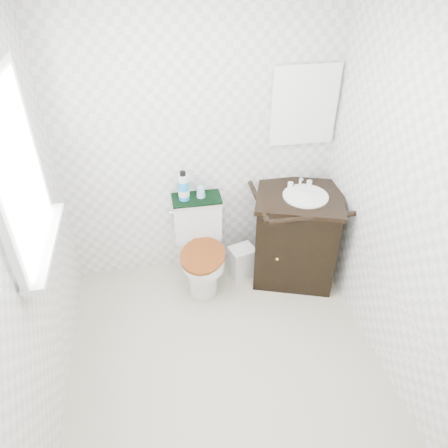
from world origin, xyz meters
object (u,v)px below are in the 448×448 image
object	(u,v)px
cup	(201,192)
toilet	(200,249)
vanity	(296,234)
trash_bin	(242,262)
mouthwash_bottle	(184,187)

from	to	relation	value
cup	toilet	bearing A→B (deg)	-106.95
vanity	trash_bin	world-z (taller)	vanity
trash_bin	cup	world-z (taller)	cup
vanity	mouthwash_bottle	world-z (taller)	mouthwash_bottle
trash_bin	mouthwash_bottle	distance (m)	0.87
toilet	mouthwash_bottle	bearing A→B (deg)	129.81
toilet	vanity	world-z (taller)	vanity
cup	mouthwash_bottle	bearing A→B (deg)	-175.25
vanity	cup	bearing A→B (deg)	165.82
trash_bin	cup	size ratio (longest dim) A/B	3.36
vanity	mouthwash_bottle	distance (m)	1.03
toilet	vanity	bearing A→B (deg)	-4.69
toilet	trash_bin	size ratio (longest dim) A/B	2.49
trash_bin	cup	xyz separation A→B (m)	(-0.32, 0.15, 0.66)
trash_bin	mouthwash_bottle	bearing A→B (deg)	163.21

